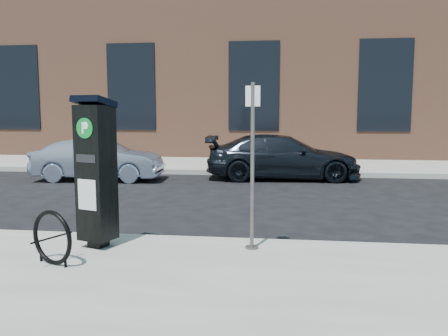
% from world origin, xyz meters
% --- Properties ---
extents(ground, '(120.00, 120.00, 0.00)m').
position_xyz_m(ground, '(0.00, 0.00, 0.00)').
color(ground, black).
rests_on(ground, ground).
extents(sidewalk_far, '(60.00, 12.00, 0.15)m').
position_xyz_m(sidewalk_far, '(0.00, 14.00, 0.07)').
color(sidewalk_far, gray).
rests_on(sidewalk_far, ground).
extents(curb_near, '(60.00, 0.12, 0.16)m').
position_xyz_m(curb_near, '(0.00, -0.02, 0.07)').
color(curb_near, '#9E9B93').
rests_on(curb_near, ground).
extents(curb_far, '(60.00, 0.12, 0.16)m').
position_xyz_m(curb_far, '(0.00, 8.02, 0.07)').
color(curb_far, '#9E9B93').
rests_on(curb_far, ground).
extents(building, '(28.00, 10.05, 8.25)m').
position_xyz_m(building, '(-0.00, 17.00, 4.15)').
color(building, '#8E5940').
rests_on(building, ground).
extents(parking_kiosk, '(0.60, 0.56, 2.13)m').
position_xyz_m(parking_kiosk, '(-1.35, -0.65, 1.24)').
color(parking_kiosk, black).
rests_on(parking_kiosk, sidewalk_near).
extents(sign_pole, '(0.20, 0.18, 2.30)m').
position_xyz_m(sign_pole, '(0.82, -0.47, 1.29)').
color(sign_pole, '#4A4741').
rests_on(sign_pole, sidewalk_near).
extents(bike_rack, '(0.66, 0.33, 0.70)m').
position_xyz_m(bike_rack, '(-1.61, -1.47, 0.49)').
color(bike_rack, black).
rests_on(bike_rack, sidewalk_near).
extents(car_silver, '(3.83, 1.57, 1.23)m').
position_xyz_m(car_silver, '(-4.21, 6.40, 0.62)').
color(car_silver, gray).
rests_on(car_silver, ground).
extents(car_dark, '(4.73, 2.24, 1.33)m').
position_xyz_m(car_dark, '(1.19, 7.40, 0.67)').
color(car_dark, black).
rests_on(car_dark, ground).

